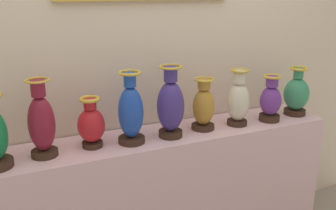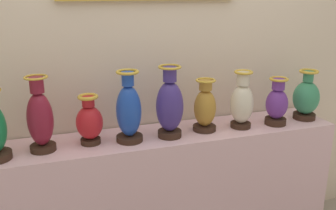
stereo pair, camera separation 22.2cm
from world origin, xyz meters
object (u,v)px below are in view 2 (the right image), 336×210
(vase_violet, at_px, (277,104))
(vase_sapphire, at_px, (129,111))
(vase_jade, at_px, (306,98))
(vase_ivory, at_px, (242,103))
(vase_indigo, at_px, (170,106))
(vase_crimson, at_px, (89,122))
(vase_burgundy, at_px, (40,119))
(vase_ochre, at_px, (205,108))

(vase_violet, bearing_deg, vase_sapphire, 178.64)
(vase_jade, bearing_deg, vase_violet, -172.56)
(vase_ivory, bearing_deg, vase_indigo, -179.00)
(vase_crimson, bearing_deg, vase_jade, -0.88)
(vase_ivory, height_order, vase_jade, vase_ivory)
(vase_burgundy, height_order, vase_violet, vase_burgundy)
(vase_crimson, relative_size, vase_sapphire, 0.69)
(vase_ochre, relative_size, vase_jade, 0.97)
(vase_crimson, relative_size, vase_ochre, 0.88)
(vase_indigo, bearing_deg, vase_jade, 1.09)
(vase_burgundy, distance_m, vase_sapphire, 0.48)
(vase_burgundy, bearing_deg, vase_violet, -1.53)
(vase_sapphire, relative_size, vase_ochre, 1.28)
(vase_violet, distance_m, vase_jade, 0.25)
(vase_indigo, xyz_separation_m, vase_jade, (0.97, 0.02, -0.04))
(vase_crimson, xyz_separation_m, vase_jade, (1.43, -0.02, 0.02))
(vase_burgundy, xyz_separation_m, vase_ochre, (0.96, 0.01, -0.04))
(vase_ochre, height_order, vase_jade, vase_jade)
(vase_violet, bearing_deg, vase_crimson, 177.36)
(vase_crimson, bearing_deg, vase_ivory, -1.96)
(vase_jade, bearing_deg, vase_crimson, 179.12)
(vase_crimson, height_order, vase_indigo, vase_indigo)
(vase_sapphire, height_order, vase_ivory, vase_sapphire)
(vase_indigo, distance_m, vase_jade, 0.97)
(vase_ochre, bearing_deg, vase_crimson, 179.26)
(vase_burgundy, distance_m, vase_ivory, 1.20)
(vase_sapphire, relative_size, vase_jade, 1.23)
(vase_sapphire, xyz_separation_m, vase_jade, (1.21, 0.01, -0.03))
(vase_indigo, height_order, vase_ivory, vase_indigo)
(vase_jade, bearing_deg, vase_indigo, -178.91)
(vase_crimson, xyz_separation_m, vase_ochre, (0.70, -0.01, 0.01))
(vase_violet, bearing_deg, vase_burgundy, 178.47)
(vase_ivory, bearing_deg, vase_sapphire, 179.96)
(vase_violet, bearing_deg, vase_indigo, 178.89)
(vase_crimson, bearing_deg, vase_burgundy, -176.46)
(vase_ochre, xyz_separation_m, vase_jade, (0.73, -0.01, 0.00))
(vase_sapphire, distance_m, vase_jade, 1.21)
(vase_burgundy, bearing_deg, vase_indigo, -1.96)
(vase_sapphire, xyz_separation_m, vase_ochre, (0.48, 0.02, -0.04))
(vase_ochre, distance_m, vase_violet, 0.48)
(vase_crimson, distance_m, vase_violet, 1.18)
(vase_indigo, bearing_deg, vase_violet, -1.11)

